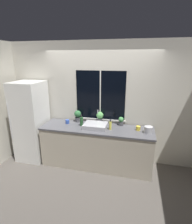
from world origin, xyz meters
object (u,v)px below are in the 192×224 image
refrigerator (31,121)px  mug_yellow (138,128)px  sink (95,126)px  bottle_tall (81,121)px  potted_plant_right (121,121)px  potted_plant_center (100,117)px  potted_plant_left (78,115)px  mug_blue (67,122)px  kettle (148,130)px  soap_bottle (110,125)px

refrigerator → mug_yellow: bearing=1.9°
sink → bottle_tall: 0.33m
potted_plant_right → bottle_tall: bottle_tall is taller
potted_plant_center → bottle_tall: bearing=-147.7°
sink → potted_plant_left: size_ratio=1.81×
mug_blue → potted_plant_right: bearing=8.1°
potted_plant_left → mug_blue: (-0.19, -0.17, -0.11)m
potted_plant_left → potted_plant_center: potted_plant_center is taller
refrigerator → potted_plant_left: bearing=14.5°
kettle → sink: bearing=178.5°
mug_blue → kettle: 1.77m
soap_bottle → kettle: 0.76m
potted_plant_center → soap_bottle: potted_plant_center is taller
potted_plant_center → bottle_tall: (-0.36, -0.23, -0.05)m
kettle → potted_plant_right: bearing=153.2°
refrigerator → mug_yellow: 2.44m
refrigerator → bottle_tall: 1.23m
potted_plant_center → potted_plant_right: size_ratio=1.43×
potted_plant_left → sink: bearing=-28.2°
potted_plant_right → kettle: (0.57, -0.29, -0.03)m
potted_plant_left → kettle: 1.60m
potted_plant_center → mug_blue: size_ratio=3.13×
potted_plant_right → mug_blue: (-1.20, -0.17, -0.06)m
mug_yellow → refrigerator: bearing=-178.1°
refrigerator → kettle: (2.63, -0.02, 0.06)m
sink → mug_blue: size_ratio=5.52×
sink → mug_yellow: 0.89m
potted_plant_center → kettle: bearing=-15.4°
sink → soap_bottle: 0.33m
potted_plant_left → mug_blue: size_ratio=3.04×
soap_bottle → mug_yellow: size_ratio=2.43×
soap_bottle → kettle: bearing=-0.0°
bottle_tall → kettle: bearing=-2.5°
sink → potted_plant_center: bearing=81.5°
sink → potted_plant_center: size_ratio=1.76×
sink → bottle_tall: bearing=174.2°
potted_plant_right → kettle: size_ratio=1.19×
mug_blue → sink: bearing=-7.5°
mug_blue → kettle: (1.77, -0.12, 0.03)m
mug_blue → soap_bottle: bearing=-6.7°
refrigerator → potted_plant_left: (1.06, 0.27, 0.14)m
sink → kettle: sink is taller
sink → potted_plant_center: 0.28m
sink → potted_plant_left: sink is taller
sink → potted_plant_left: 0.56m
potted_plant_right → kettle: potted_plant_right is taller
kettle → potted_plant_left: bearing=169.6°
mug_blue → mug_yellow: same height
bottle_tall → mug_yellow: 1.22m
potted_plant_left → mug_yellow: size_ratio=3.02×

